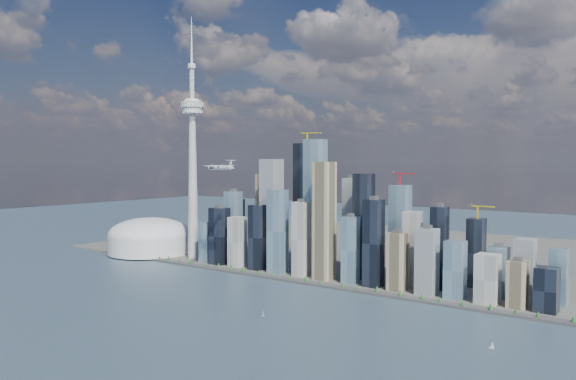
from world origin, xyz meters
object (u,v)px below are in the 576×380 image
Objects in this scene: sailboat_west at (263,314)px; sailboat_east at (492,346)px; dome_stadium at (150,238)px; needle_tower at (193,157)px; airplane at (221,167)px.

sailboat_west is 1.03× the size of sailboat_east.
needle_tower is at bearing 4.09° from dome_stadium.
airplane is at bearing -31.19° from needle_tower.
needle_tower reaches higher than sailboat_east.
airplane is 8.07× the size of sailboat_west.
airplane is 8.29× the size of sailboat_east.
needle_tower is 2.75× the size of dome_stadium.
sailboat_east is at bearing -3.55° from airplane.
airplane is at bearing -18.06° from dome_stadium.
airplane reaches higher than sailboat_west.
sailboat_east is at bearing -16.87° from needle_tower.
airplane is 349.36m from sailboat_west.
dome_stadium is at bearing 169.26° from airplane.
needle_tower is at bearing 156.13° from airplane.
dome_stadium is 20.80× the size of sailboat_west.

